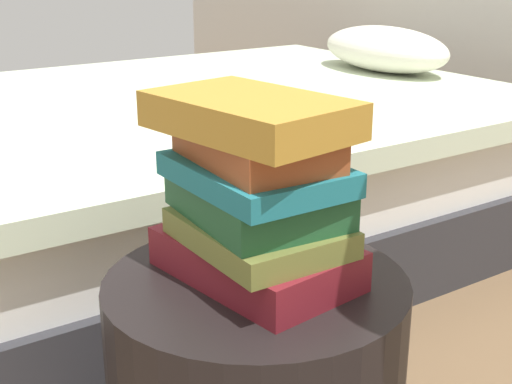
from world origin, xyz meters
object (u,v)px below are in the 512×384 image
(book_ochre, at_px, (248,114))
(book_forest, at_px, (257,200))
(book_maroon, at_px, (256,258))
(book_rust, at_px, (257,146))
(book_olive, at_px, (259,232))
(bed, at_px, (198,166))
(book_teal, at_px, (253,174))

(book_ochre, bearing_deg, book_forest, 92.64)
(book_maroon, distance_m, book_forest, 0.09)
(book_rust, bearing_deg, book_olive, -6.45)
(book_ochre, bearing_deg, book_olive, 38.03)
(bed, distance_m, book_rust, 1.30)
(book_olive, height_order, book_teal, book_teal)
(bed, relative_size, book_olive, 8.28)
(bed, bearing_deg, book_olive, -25.37)
(book_olive, relative_size, book_ochre, 0.88)
(bed, height_order, book_ochre, book_ochre)
(book_maroon, distance_m, book_ochre, 0.22)
(book_maroon, xyz_separation_m, book_teal, (0.01, -0.01, 0.14))
(bed, xyz_separation_m, book_ochre, (1.10, -0.57, 0.45))
(book_maroon, distance_m, book_rust, 0.18)
(book_maroon, height_order, book_ochre, book_ochre)
(bed, height_order, book_forest, bed)
(book_olive, xyz_separation_m, book_teal, (-0.01, -0.01, 0.09))
(book_teal, bearing_deg, book_forest, 117.31)
(bed, xyz_separation_m, book_forest, (1.10, -0.55, 0.32))
(book_olive, xyz_separation_m, book_rust, (-0.01, 0.00, 0.13))
(book_teal, xyz_separation_m, book_ochre, (-0.00, -0.01, 0.09))
(book_forest, height_order, book_rust, book_rust)
(book_olive, distance_m, book_rust, 0.13)
(book_teal, relative_size, book_rust, 1.10)
(book_rust, distance_m, book_ochre, 0.05)
(book_olive, xyz_separation_m, book_ochre, (-0.01, -0.01, 0.17))
(book_teal, height_order, book_rust, book_rust)
(book_olive, relative_size, book_forest, 1.01)
(book_olive, relative_size, book_teal, 0.96)
(book_maroon, distance_m, book_olive, 0.05)
(book_forest, xyz_separation_m, book_ochre, (0.00, -0.02, 0.13))
(book_forest, distance_m, book_ochre, 0.13)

